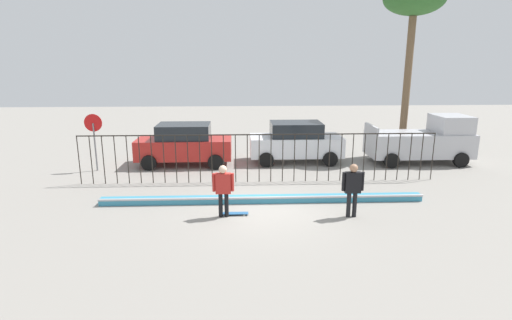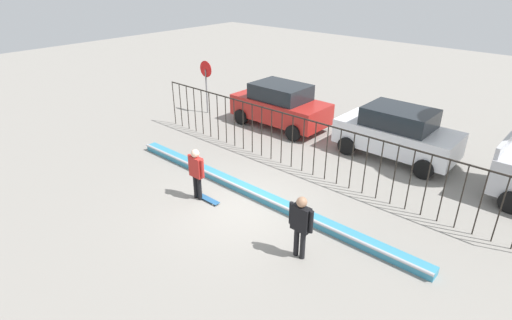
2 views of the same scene
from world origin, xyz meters
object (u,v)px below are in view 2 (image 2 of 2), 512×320
(stop_sign, at_px, (206,80))
(skateboarder, at_px, (196,170))
(camera_operator, at_px, (301,222))
(skateboard, at_px, (209,199))
(parked_car_white, at_px, (397,133))
(parked_car_red, at_px, (280,105))

(stop_sign, bearing_deg, skateboarder, -44.41)
(camera_operator, bearing_deg, stop_sign, 30.45)
(skateboarder, relative_size, stop_sign, 0.66)
(skateboard, height_order, stop_sign, stop_sign)
(skateboard, height_order, camera_operator, camera_operator)
(parked_car_white, height_order, stop_sign, stop_sign)
(camera_operator, xyz_separation_m, parked_car_white, (-0.77, 7.02, -0.05))
(skateboarder, distance_m, camera_operator, 3.97)
(skateboarder, distance_m, parked_car_red, 6.84)
(skateboarder, bearing_deg, camera_operator, 2.36)
(parked_car_red, relative_size, parked_car_white, 1.00)
(skateboarder, xyz_separation_m, parked_car_white, (3.19, 6.84, -0.02))
(parked_car_white, relative_size, stop_sign, 1.72)
(skateboard, xyz_separation_m, stop_sign, (-6.11, 5.53, 1.56))
(skateboard, bearing_deg, skateboarder, -179.84)
(skateboarder, relative_size, camera_operator, 0.97)
(camera_operator, bearing_deg, skateboard, 56.89)
(skateboard, distance_m, parked_car_red, 6.92)
(parked_car_white, bearing_deg, stop_sign, -169.94)
(camera_operator, bearing_deg, parked_car_red, 13.00)
(stop_sign, bearing_deg, camera_operator, -30.88)
(parked_car_red, height_order, parked_car_white, same)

